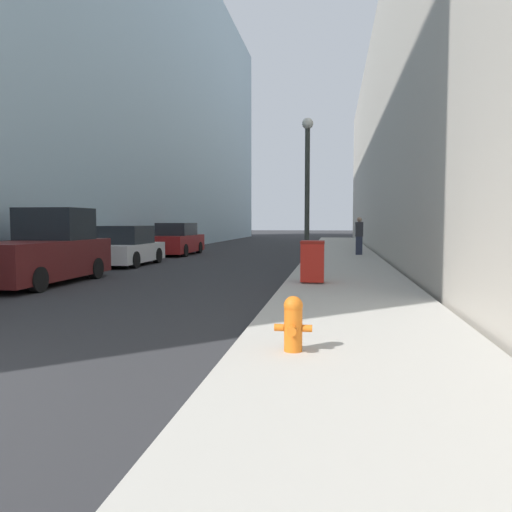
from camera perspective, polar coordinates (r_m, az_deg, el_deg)
name	(u,v)px	position (r m, az deg, el deg)	size (l,w,h in m)	color
sidewalk_right	(343,261)	(21.79, 9.91, -0.54)	(3.38, 60.00, 0.15)	#B7B2A8
building_left_glass	(78,80)	(34.85, -19.63, 18.43)	(12.00, 60.00, 21.22)	#99B7C6
building_right_stone	(484,132)	(31.23, 24.59, 12.74)	(12.00, 60.00, 13.44)	beige
fire_hydrant	(293,322)	(6.21, 4.27, -7.57)	(0.47, 0.35, 0.69)	orange
trash_bin	(313,261)	(13.21, 6.48, -0.58)	(0.62, 0.66, 1.10)	red
lamppost	(307,186)	(18.01, 5.87, 7.96)	(0.40, 0.40, 5.27)	#2D332D
pickup_truck	(42,252)	(15.34, -23.22, 0.39)	(2.06, 4.92, 2.15)	#561919
parked_sedan_near	(126,247)	(20.73, -14.61, 0.96)	(1.93, 4.09, 1.59)	silver
parked_sedan_far	(177,240)	(26.75, -9.03, 1.79)	(1.89, 4.59, 1.69)	maroon
pedestrian_on_sidewalk	(359,236)	(24.76, 11.71, 2.27)	(0.37, 0.24, 1.83)	#2D3347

